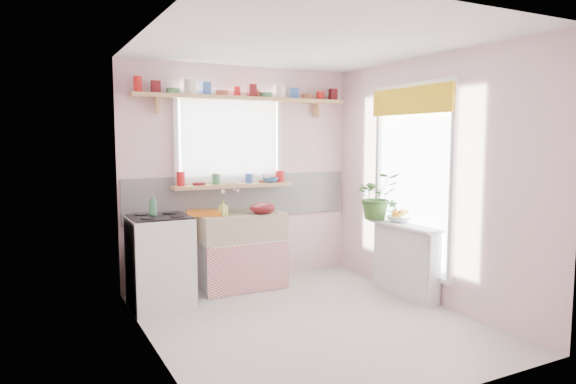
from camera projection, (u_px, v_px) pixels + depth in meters
room at (322, 166)px, 5.64m from camera, size 3.20×3.20×3.20m
sink_unit at (240, 250)px, 5.74m from camera, size 0.95×0.65×1.11m
cooker at (160, 261)px, 5.09m from camera, size 0.58×0.58×0.93m
radiator_ledge at (405, 259)px, 5.45m from camera, size 0.22×0.95×0.78m
windowsill at (233, 185)px, 5.83m from camera, size 1.40×0.22×0.04m
pine_shelf at (245, 99)px, 5.79m from camera, size 2.52×0.24×0.04m
shelf_crockery at (245, 92)px, 5.78m from camera, size 2.47×0.11×0.12m
sill_crockery at (231, 179)px, 5.82m from camera, size 1.35×0.11×0.12m
dish_tray at (206, 213)px, 5.55m from camera, size 0.48×0.41×0.04m
colander at (263, 208)px, 5.61m from camera, size 0.30×0.30×0.13m
jade_plant at (377, 196)px, 5.69m from camera, size 0.55×0.50×0.52m
fruit_bowl at (400, 219)px, 5.54m from camera, size 0.35×0.35×0.07m
herb_pot at (392, 210)px, 5.65m from camera, size 0.14×0.12×0.23m
soap_bottle_sink at (223, 208)px, 5.47m from camera, size 0.10×0.10×0.17m
sill_cup at (265, 178)px, 6.08m from camera, size 0.13×0.13×0.10m
sill_bowl at (270, 180)px, 5.98m from camera, size 0.23×0.23×0.06m
shelf_vase at (255, 91)px, 5.91m from camera, size 0.15×0.15×0.14m
cooker_bottle at (153, 205)px, 5.01m from camera, size 0.11×0.11×0.22m
fruit at (400, 213)px, 5.54m from camera, size 0.20×0.14×0.10m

